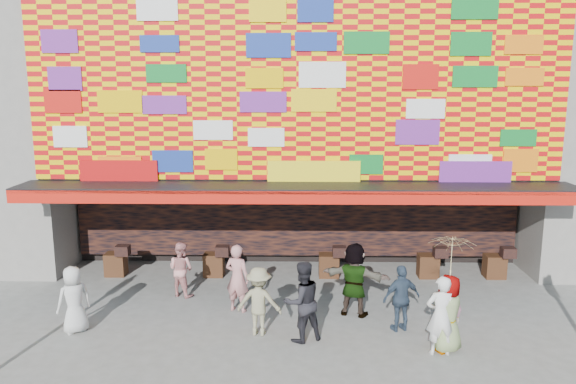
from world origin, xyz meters
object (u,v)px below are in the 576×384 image
(ped_g, at_px, (448,314))
(ped_h, at_px, (441,315))
(ped_d, at_px, (259,301))
(ped_i, at_px, (181,269))
(ped_f, at_px, (354,279))
(ped_a, at_px, (74,300))
(ped_c, at_px, (302,301))
(ped_b, at_px, (237,278))
(ped_e, at_px, (401,298))
(parasol, at_px, (451,257))

(ped_g, xyz_separation_m, ped_h, (-0.20, -0.14, 0.02))
(ped_d, relative_size, ped_i, 1.06)
(ped_i, bearing_deg, ped_f, -169.12)
(ped_a, xyz_separation_m, ped_c, (5.34, -0.34, 0.13))
(ped_c, bearing_deg, ped_d, -43.93)
(ped_b, relative_size, ped_c, 0.95)
(ped_e, relative_size, ped_f, 0.85)
(ped_d, relative_size, ped_f, 0.86)
(ped_b, relative_size, ped_g, 1.02)
(ped_e, relative_size, ped_g, 0.93)
(ped_c, height_order, ped_e, ped_c)
(ped_a, xyz_separation_m, ped_e, (7.69, 0.23, -0.00))
(ped_e, xyz_separation_m, ped_i, (-5.66, 2.13, -0.04))
(ped_g, bearing_deg, ped_f, -74.87)
(ped_h, distance_m, ped_i, 7.10)
(ped_e, height_order, parasol, parasol)
(ped_a, xyz_separation_m, ped_d, (4.35, -0.04, 0.01))
(ped_a, relative_size, ped_i, 1.06)
(ped_g, bearing_deg, ped_i, -54.76)
(ped_b, bearing_deg, ped_g, 177.48)
(ped_h, bearing_deg, ped_b, -31.23)
(ped_e, distance_m, ped_h, 1.33)
(ped_b, distance_m, ped_e, 4.14)
(ped_e, relative_size, parasol, 0.87)
(ped_e, distance_m, parasol, 1.89)
(ped_f, bearing_deg, ped_e, 158.95)
(ped_g, bearing_deg, parasol, 61.26)
(ped_f, relative_size, ped_h, 1.07)
(ped_e, bearing_deg, ped_d, -14.22)
(ped_g, height_order, ped_h, ped_h)
(ped_e, bearing_deg, parasol, 109.68)
(ped_c, distance_m, ped_h, 3.03)
(ped_d, distance_m, parasol, 4.44)
(ped_h, bearing_deg, ped_a, -11.67)
(ped_b, height_order, ped_c, ped_c)
(ped_d, height_order, parasol, parasol)
(ped_e, distance_m, ped_i, 6.04)
(ped_f, distance_m, ped_g, 2.66)
(ped_b, bearing_deg, ped_i, -10.87)
(ped_b, xyz_separation_m, ped_d, (0.65, -1.35, -0.08))
(ped_b, xyz_separation_m, ped_c, (1.64, -1.65, 0.05))
(ped_h, bearing_deg, ped_d, -18.03)
(ped_c, relative_size, ped_d, 1.16)
(ped_b, distance_m, ped_g, 5.26)
(ped_c, xyz_separation_m, ped_h, (2.97, -0.60, -0.05))
(ped_c, bearing_deg, ped_a, -30.74)
(ped_g, bearing_deg, ped_c, -37.08)
(ped_d, bearing_deg, ped_i, -36.88)
(ped_d, bearing_deg, ped_c, 172.29)
(ped_d, xyz_separation_m, ped_h, (3.97, -0.90, 0.07))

